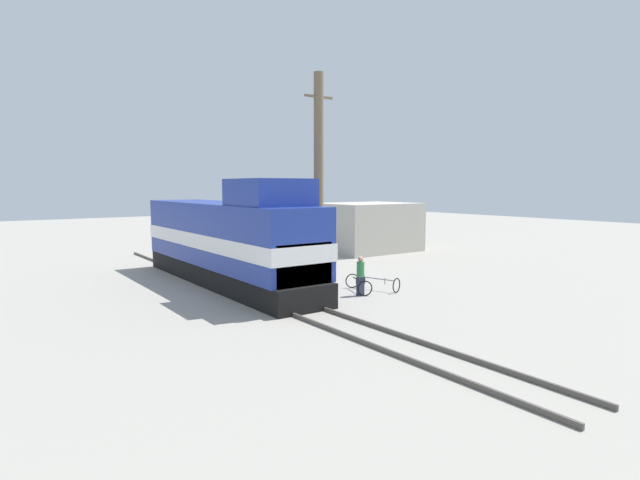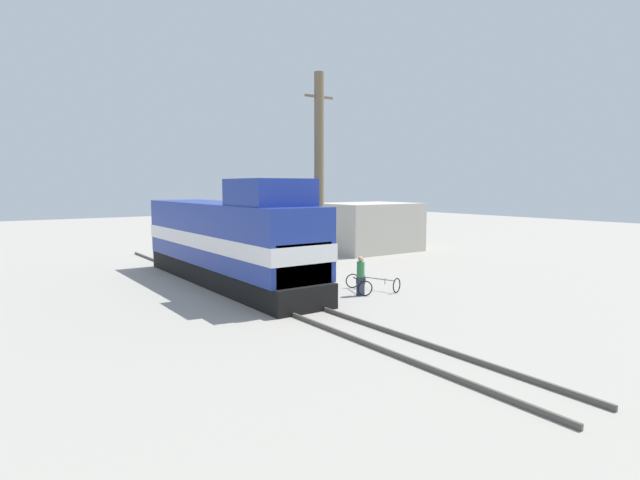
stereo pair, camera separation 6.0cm
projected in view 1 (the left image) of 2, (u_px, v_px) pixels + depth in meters
name	position (u px, v px, depth m)	size (l,w,h in m)	color
ground_plane	(246.00, 291.00, 22.90)	(120.00, 120.00, 0.00)	gray
rail_near	(232.00, 291.00, 22.47)	(0.08, 31.43, 0.15)	#4C4742
rail_far	(260.00, 287.00, 23.30)	(0.08, 31.43, 0.15)	#4C4742
locomotive	(230.00, 241.00, 24.03)	(2.99, 14.55, 5.08)	black
utility_pole	(319.00, 173.00, 27.30)	(1.80, 0.54, 10.88)	#726047
vendor_umbrella	(285.00, 239.00, 27.21)	(2.18, 2.18, 2.13)	#4C4C4C
billboard_sign	(284.00, 228.00, 29.90)	(1.89, 0.12, 3.06)	#595959
shrub_cluster	(305.00, 265.00, 27.16)	(1.01, 1.01, 1.01)	#236028
person_bystander	(360.00, 274.00, 21.77)	(0.34, 0.34, 1.74)	#2D3347
bicycle	(379.00, 283.00, 22.95)	(1.23, 2.01, 0.68)	black
bicycle_spare	(358.00, 284.00, 22.61)	(1.32, 1.98, 0.68)	black
building_block_distant	(367.00, 227.00, 36.86)	(6.73, 5.27, 3.54)	#B7B2A3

